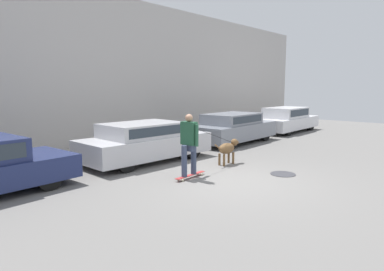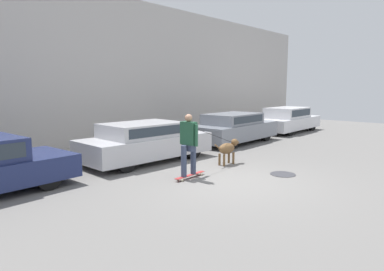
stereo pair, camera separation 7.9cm
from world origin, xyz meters
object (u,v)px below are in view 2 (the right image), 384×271
Objects in this scene: parked_car_2 at (234,128)px; dog at (228,148)px; fire_hydrant at (251,128)px; skateboarder at (189,142)px; parked_car_3 at (288,120)px; parked_car_1 at (145,142)px.

parked_car_2 is 3.98× the size of dog.
dog is at bearing -153.60° from fire_hydrant.
dog is at bearing -149.05° from parked_car_2.
skateboarder reaches higher than parked_car_2.
parked_car_3 reaches higher than fire_hydrant.
parked_car_3 is 8.70m from dog.
fire_hydrant is at bearing 7.85° from parked_car_1.
fire_hydrant is (-2.44, 0.73, -0.29)m from parked_car_3.
parked_car_3 is at bearing 17.77° from dog.
skateboarder is (-1.99, -0.22, 0.46)m from dog.
skateboarder is (-0.60, -2.45, 0.33)m from parked_car_1.
dog reaches higher than fire_hydrant.
dog is 2.05m from skateboarder.
parked_car_2 reaches higher than parked_car_1.
parked_car_1 is 7.40m from fire_hydrant.
parked_car_2 reaches higher than dog.
parked_car_2 is 6.73× the size of fire_hydrant.
parked_car_3 reaches higher than parked_car_1.
parked_car_2 is at bearing 21.65° from skateboarder.
skateboarder is 8.59m from fire_hydrant.
dog is 1.69× the size of fire_hydrant.
parked_car_1 is 1.54× the size of skateboarder.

